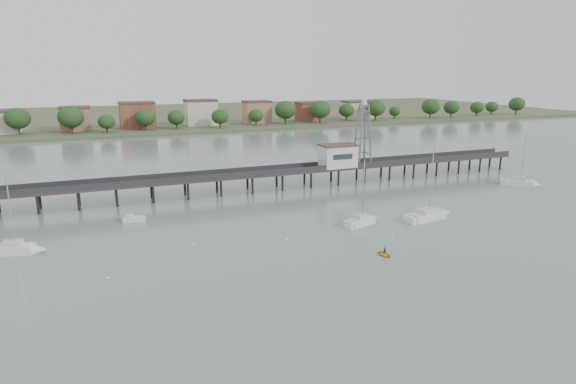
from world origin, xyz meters
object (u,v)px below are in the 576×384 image
(sailboat_e, at_px, (524,183))
(white_tender, at_px, (134,219))
(pier, at_px, (234,176))
(lattice_tower, at_px, (363,135))
(sailboat_d, at_px, (434,215))
(sailboat_b, at_px, (22,249))
(sailboat_c, at_px, (365,220))
(yellow_dinghy, at_px, (384,255))

(sailboat_e, distance_m, white_tender, 86.38)
(pier, height_order, lattice_tower, lattice_tower)
(sailboat_d, distance_m, sailboat_e, 37.62)
(pier, height_order, white_tender, pier)
(sailboat_b, distance_m, sailboat_c, 54.23)
(pier, xyz_separation_m, sailboat_e, (64.09, -18.34, -3.15))
(sailboat_b, height_order, yellow_dinghy, sailboat_b)
(sailboat_c, bearing_deg, sailboat_b, 154.10)
(yellow_dinghy, bearing_deg, sailboat_e, 18.67)
(sailboat_e, height_order, yellow_dinghy, sailboat_e)
(sailboat_e, bearing_deg, white_tender, -139.51)
(lattice_tower, height_order, sailboat_b, lattice_tower)
(pier, xyz_separation_m, sailboat_d, (28.66, -31.00, -3.16))
(sailboat_d, bearing_deg, lattice_tower, 76.06)
(sailboat_b, bearing_deg, sailboat_e, 18.63)
(lattice_tower, relative_size, sailboat_d, 0.98)
(sailboat_e, xyz_separation_m, white_tender, (-86.23, 5.17, -0.19))
(sailboat_e, bearing_deg, sailboat_c, -123.34)
(sailboat_d, xyz_separation_m, sailboat_e, (35.43, 12.66, 0.01))
(lattice_tower, xyz_separation_m, yellow_dinghy, (-21.05, -43.23, -11.10))
(lattice_tower, height_order, sailboat_d, lattice_tower)
(sailboat_e, bearing_deg, sailboat_d, -116.41)
(pier, distance_m, sailboat_e, 66.73)
(sailboat_c, xyz_separation_m, yellow_dinghy, (-4.86, -13.87, -0.65))
(pier, distance_m, sailboat_b, 44.99)
(pier, relative_size, sailboat_d, 9.48)
(lattice_tower, distance_m, yellow_dinghy, 49.34)
(sailboat_d, height_order, yellow_dinghy, sailboat_d)
(lattice_tower, bearing_deg, pier, -180.00)
(lattice_tower, bearing_deg, sailboat_c, -118.86)
(sailboat_b, height_order, sailboat_d, sailboat_d)
(sailboat_d, distance_m, white_tender, 53.84)
(yellow_dinghy, bearing_deg, sailboat_c, 64.44)
(sailboat_b, relative_size, sailboat_e, 0.93)
(sailboat_e, bearing_deg, pier, -152.04)
(pier, bearing_deg, sailboat_b, -149.18)
(lattice_tower, xyz_separation_m, sailboat_c, (-16.18, -29.36, -10.45))
(lattice_tower, distance_m, sailboat_b, 74.46)
(lattice_tower, distance_m, sailboat_e, 38.83)
(pier, distance_m, lattice_tower, 32.34)
(sailboat_c, xyz_separation_m, sailboat_e, (48.77, 11.02, -0.01))
(sailboat_e, xyz_separation_m, yellow_dinghy, (-53.63, -24.89, -0.64))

